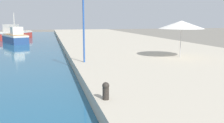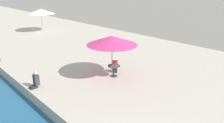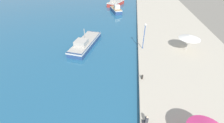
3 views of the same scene
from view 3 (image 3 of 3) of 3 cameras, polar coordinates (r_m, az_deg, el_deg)
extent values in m
cube|color=#235B7F|center=(47.63, -27.49, 13.89)|extent=(56.00, 90.00, 0.04)
cube|color=#BCB29E|center=(40.71, 21.20, 12.84)|extent=(16.00, 90.00, 0.66)
cube|color=navy|center=(29.06, -10.04, 6.68)|extent=(4.14, 9.79, 1.00)
cube|color=silver|center=(28.89, -10.11, 7.34)|extent=(4.21, 9.89, 0.25)
cube|color=#ADA89E|center=(28.81, -10.15, 7.65)|extent=(3.81, 9.00, 0.10)
cube|color=#B7B2A8|center=(27.26, -11.66, 7.03)|extent=(2.28, 2.34, 0.90)
cylinder|color=#B7B2A8|center=(28.27, -10.41, 9.91)|extent=(0.12, 0.12, 2.40)
cube|color=navy|center=(49.04, 1.51, 18.93)|extent=(4.40, 6.58, 1.25)
cube|color=silver|center=(48.91, 1.51, 19.50)|extent=(4.46, 6.65, 0.25)
cube|color=#99754C|center=(48.87, 1.52, 19.70)|extent=(4.05, 6.05, 0.10)
cube|color=silver|center=(47.70, 1.93, 20.08)|extent=(1.92, 1.85, 1.13)
cylinder|color=#B7B2A8|center=(48.49, 1.55, 21.47)|extent=(0.12, 0.12, 3.00)
cube|color=red|center=(57.12, 1.43, 21.25)|extent=(5.56, 8.11, 1.37)
cube|color=silver|center=(57.00, 1.44, 21.80)|extent=(5.64, 8.20, 0.25)
cube|color=#ADA89E|center=(56.96, 1.44, 21.97)|extent=(5.11, 7.46, 0.10)
cube|color=#B7B2A8|center=(55.67, 0.78, 22.39)|extent=(2.60, 2.31, 1.23)
cylinder|color=#B7B7B7|center=(28.80, 26.88, 5.95)|extent=(0.06, 0.06, 2.37)
cone|color=white|center=(28.26, 27.58, 8.32)|extent=(3.48, 3.48, 0.61)
cube|color=#232328|center=(16.07, 12.10, -21.51)|extent=(0.41, 0.28, 0.16)
cube|color=#38383D|center=(15.78, 13.07, -20.74)|extent=(0.26, 0.36, 0.61)
sphere|color=beige|center=(15.44, 13.28, -19.85)|extent=(0.22, 0.22, 0.22)
cylinder|color=#2D2823|center=(20.34, 11.40, -5.97)|extent=(0.24, 0.24, 0.45)
sphere|color=#2D2823|center=(20.16, 11.50, -5.33)|extent=(0.26, 0.26, 0.26)
cylinder|color=#28519E|center=(26.42, 12.03, 8.90)|extent=(0.12, 0.12, 4.20)
sphere|color=white|center=(25.54, 12.65, 13.50)|extent=(0.36, 0.36, 0.36)
camera|label=1|loc=(12.42, 4.79, -21.79)|focal=40.00mm
camera|label=2|loc=(8.34, -44.99, -63.35)|focal=35.00mm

